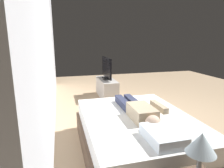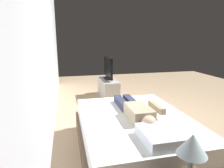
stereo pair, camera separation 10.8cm
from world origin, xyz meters
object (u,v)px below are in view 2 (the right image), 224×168
object	(u,v)px
person	(137,110)
tv_stand	(108,88)
tv	(108,69)
bed	(135,135)
lamp	(192,146)
remote	(158,109)
pillow	(158,136)

from	to	relation	value
person	tv_stand	bearing A→B (deg)	-4.00
tv	bed	bearing A→B (deg)	175.44
lamp	person	bearing A→B (deg)	-3.38
remote	lamp	bearing A→B (deg)	162.01
person	remote	size ratio (longest dim) A/B	8.40
tv	pillow	bearing A→B (deg)	176.35
bed	tv_stand	distance (m)	2.78
lamp	pillow	bearing A→B (deg)	-4.61
pillow	tv	size ratio (longest dim) A/B	0.55
bed	tv	bearing A→B (deg)	-4.56
bed	person	xyz separation A→B (m)	(0.03, -0.03, 0.36)
pillow	lamp	world-z (taller)	lamp
tv_stand	lamp	size ratio (longest dim) A/B	2.62
bed	remote	world-z (taller)	remote
bed	remote	size ratio (longest dim) A/B	13.47
pillow	tv	distance (m)	3.47
bed	lamp	bearing A→B (deg)	177.82
tv_stand	tv	size ratio (longest dim) A/B	1.25
person	bed	bearing A→B (deg)	134.79
bed	person	size ratio (longest dim) A/B	1.60
tv	lamp	bearing A→B (deg)	176.20
remote	pillow	bearing A→B (deg)	153.50
pillow	lamp	size ratio (longest dim) A/B	1.14
bed	lamp	distance (m)	1.44
pillow	remote	size ratio (longest dim) A/B	3.20
tv_stand	tv	distance (m)	0.53
tv_stand	lamp	world-z (taller)	lamp
pillow	tv	bearing A→B (deg)	-3.65
tv_stand	lamp	bearing A→B (deg)	176.20
bed	remote	bearing A→B (deg)	-67.47
person	tv_stand	xyz separation A→B (m)	(2.74, -0.19, -0.37)
pillow	remote	distance (m)	0.97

